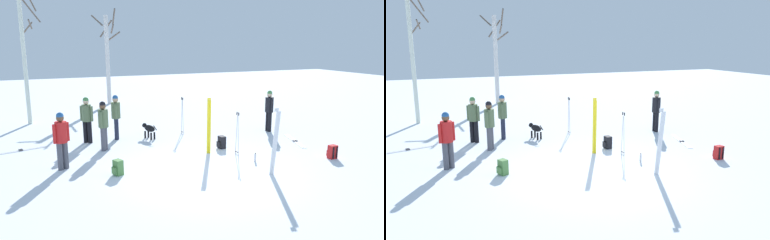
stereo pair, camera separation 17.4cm
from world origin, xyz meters
TOP-DOWN VIEW (x-y plane):
  - ground_plane at (0.00, 0.00)m, footprint 60.00×60.00m
  - person_0 at (-3.87, 1.95)m, footprint 0.47×0.34m
  - person_1 at (-1.73, 4.75)m, footprint 0.34×0.51m
  - person_2 at (-2.82, 4.64)m, footprint 0.43×0.35m
  - person_3 at (4.41, 3.59)m, footprint 0.34×0.52m
  - person_4 at (-2.42, 3.44)m, footprint 0.34×0.46m
  - dog at (-0.55, 4.35)m, footprint 0.41×0.86m
  - ski_pair_planted_0 at (1.62, -0.80)m, footprint 0.26×0.07m
  - ski_pair_planted_1 at (0.76, 1.71)m, footprint 0.14×0.07m
  - ski_pair_lying_0 at (4.42, 1.86)m, footprint 0.74×1.88m
  - ski_pair_lying_1 at (-5.15, 4.47)m, footprint 1.84×0.65m
  - ski_poles_0 at (1.61, 1.29)m, footprint 0.07×0.22m
  - ski_poles_1 at (0.91, 4.56)m, footprint 0.07×0.23m
  - backpack_0 at (1.44, 2.08)m, footprint 0.30×0.27m
  - backpack_1 at (-2.48, 0.85)m, footprint 0.34×0.32m
  - backpack_2 at (4.21, -0.31)m, footprint 0.27×0.29m
  - water_bottle_0 at (1.75, 0.37)m, footprint 0.06×0.06m
  - birch_tree_2 at (-4.82, 8.93)m, footprint 0.91×1.29m
  - birch_tree_3 at (-0.48, 13.05)m, footprint 1.55×1.53m

SIDE VIEW (x-z plane):
  - ground_plane at x=0.00m, z-range 0.00..0.00m
  - ski_pair_lying_0 at x=4.42m, z-range -0.01..0.03m
  - ski_pair_lying_1 at x=-5.15m, z-range -0.01..0.03m
  - water_bottle_0 at x=1.75m, z-range -0.01..0.27m
  - backpack_0 at x=1.44m, z-range -0.01..0.43m
  - backpack_1 at x=-2.48m, z-range -0.01..0.43m
  - backpack_2 at x=4.21m, z-range -0.01..0.43m
  - dog at x=-0.55m, z-range 0.10..0.67m
  - ski_poles_0 at x=1.61m, z-range 0.05..1.48m
  - ski_poles_1 at x=0.91m, z-range 0.05..1.55m
  - ski_pair_planted_1 at x=0.76m, z-range -0.01..1.89m
  - ski_pair_planted_0 at x=1.62m, z-range -0.01..1.91m
  - person_0 at x=-3.87m, z-range 0.12..1.84m
  - person_1 at x=-1.73m, z-range 0.12..1.84m
  - person_2 at x=-2.82m, z-range 0.12..1.84m
  - person_3 at x=4.41m, z-range 0.12..1.84m
  - person_4 at x=-2.42m, z-range 0.12..1.84m
  - birch_tree_3 at x=-0.48m, z-range 0.06..5.56m
  - birch_tree_2 at x=-4.82m, z-range 0.14..6.57m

